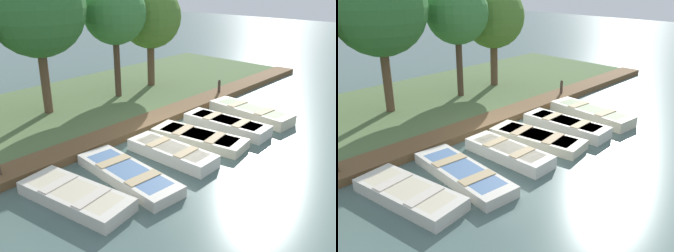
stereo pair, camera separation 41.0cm
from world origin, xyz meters
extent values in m
plane|color=#4C6660|center=(0.00, 0.00, 0.00)|extent=(80.00, 80.00, 0.00)
cube|color=#567042|center=(-5.00, 0.00, 0.06)|extent=(8.00, 24.00, 0.12)
cube|color=brown|center=(-1.37, 0.00, 0.13)|extent=(1.04, 23.43, 0.25)
cube|color=beige|center=(0.95, -4.59, 0.17)|extent=(3.16, 1.55, 0.34)
cube|color=beige|center=(0.95, -4.59, 0.33)|extent=(2.59, 1.23, 0.03)
cube|color=beige|center=(1.53, -4.51, 0.35)|extent=(0.45, 1.09, 0.03)
cube|color=beige|center=(0.38, -4.67, 0.35)|extent=(0.45, 1.09, 0.03)
cube|color=beige|center=(1.09, -2.97, 0.16)|extent=(3.54, 1.40, 0.31)
cube|color=#4C709E|center=(1.09, -2.97, 0.30)|extent=(2.90, 1.10, 0.02)
cube|color=tan|center=(1.74, -3.03, 0.32)|extent=(0.43, 1.03, 0.03)
cube|color=tan|center=(0.43, -2.91, 0.32)|extent=(0.43, 1.03, 0.03)
cube|color=silver|center=(1.13, -1.19, 0.19)|extent=(2.93, 1.00, 0.38)
cube|color=beige|center=(1.13, -1.19, 0.36)|extent=(2.40, 0.79, 0.03)
cube|color=tan|center=(1.68, -1.18, 0.39)|extent=(0.30, 0.89, 0.03)
cube|color=tan|center=(0.57, -1.20, 0.39)|extent=(0.30, 0.89, 0.03)
cube|color=beige|center=(1.02, 0.32, 0.15)|extent=(3.33, 1.54, 0.31)
cube|color=#6B7F51|center=(1.02, 0.32, 0.30)|extent=(2.72, 1.22, 0.02)
cube|color=tan|center=(1.62, 0.40, 0.32)|extent=(0.46, 1.05, 0.03)
cube|color=tan|center=(0.41, 0.23, 0.32)|extent=(0.46, 1.05, 0.03)
cube|color=silver|center=(1.09, 1.86, 0.20)|extent=(3.19, 1.11, 0.40)
cube|color=#994C33|center=(1.09, 1.86, 0.38)|extent=(2.61, 0.87, 0.03)
cube|color=tan|center=(1.68, 1.88, 0.41)|extent=(0.35, 0.92, 0.03)
cube|color=tan|center=(0.49, 1.84, 0.41)|extent=(0.35, 0.92, 0.03)
cube|color=beige|center=(1.08, 3.59, 0.21)|extent=(3.45, 1.36, 0.41)
cube|color=#6B7F51|center=(1.08, 3.59, 0.39)|extent=(2.82, 1.07, 0.03)
cube|color=tan|center=(1.71, 3.53, 0.42)|extent=(0.42, 1.00, 0.03)
cube|color=tan|center=(0.44, 3.64, 0.42)|extent=(0.42, 1.00, 0.03)
cylinder|color=#47382D|center=(-1.35, 4.92, 0.38)|extent=(0.12, 0.12, 0.77)
sphere|color=#47382D|center=(-1.35, 4.92, 0.79)|extent=(0.11, 0.11, 0.11)
cylinder|color=brown|center=(-5.11, -1.58, 1.58)|extent=(0.34, 0.34, 3.16)
sphere|color=#337033|center=(-5.11, -1.58, 4.16)|extent=(3.64, 3.64, 3.64)
cylinder|color=#4C3828|center=(-4.71, 1.78, 1.53)|extent=(0.28, 0.28, 3.05)
sphere|color=#3D7F3D|center=(-4.71, 1.78, 3.79)|extent=(2.70, 2.70, 2.70)
cylinder|color=brown|center=(-4.91, 4.12, 1.32)|extent=(0.35, 0.35, 2.63)
sphere|color=#4C7A2D|center=(-4.91, 4.12, 3.45)|extent=(2.97, 2.97, 2.97)
camera|label=1|loc=(7.92, -8.96, 5.19)|focal=40.00mm
camera|label=2|loc=(8.22, -8.68, 5.19)|focal=40.00mm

